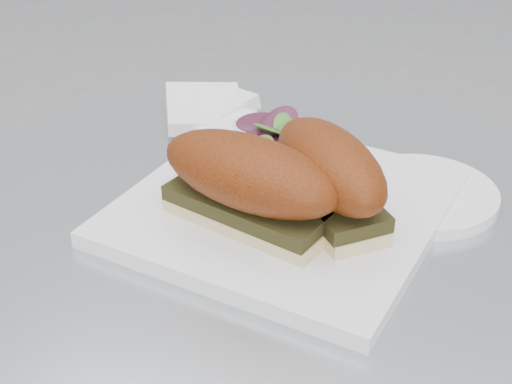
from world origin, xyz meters
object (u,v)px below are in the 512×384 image
(plate, at_px, (284,207))
(sandwich_right, at_px, (329,173))
(sandwich_left, at_px, (249,181))
(saucer, at_px, (423,194))

(plate, bearing_deg, sandwich_right, -10.20)
(sandwich_left, bearing_deg, sandwich_right, 46.67)
(saucer, bearing_deg, sandwich_left, -138.57)
(sandwich_left, bearing_deg, plate, 84.16)
(sandwich_left, distance_m, sandwich_right, 0.07)
(sandwich_right, distance_m, saucer, 0.12)
(plate, height_order, saucer, plate)
(sandwich_left, height_order, sandwich_right, same)
(plate, relative_size, sandwich_left, 1.47)
(sandwich_left, relative_size, saucer, 1.32)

